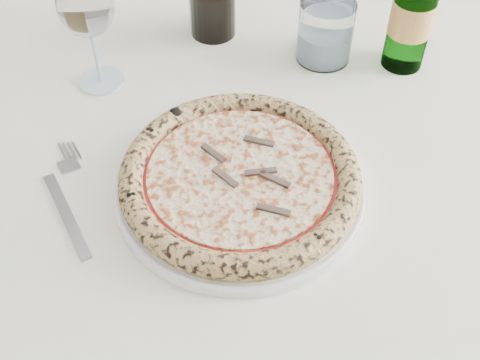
{
  "coord_description": "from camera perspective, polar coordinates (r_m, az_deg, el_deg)",
  "views": [
    {
      "loc": [
        -0.25,
        -0.46,
        1.33
      ],
      "look_at": [
        -0.17,
        0.03,
        0.78
      ],
      "focal_mm": 45.0,
      "sensor_mm": 36.0,
      "label": 1
    }
  ],
  "objects": [
    {
      "name": "tumbler",
      "position": [
        0.96,
        8.06,
        13.44
      ],
      "size": [
        0.08,
        0.08,
        0.1
      ],
      "color": "white",
      "rests_on": "dining_table"
    },
    {
      "name": "beer_bottle",
      "position": [
        0.94,
        16.17,
        15.38
      ],
      "size": [
        0.06,
        0.06,
        0.24
      ],
      "color": "#30802D",
      "rests_on": "dining_table"
    },
    {
      "name": "fork",
      "position": [
        0.78,
        -16.05,
        -1.75
      ],
      "size": [
        0.06,
        0.21,
        0.0
      ],
      "color": "gray",
      "rests_on": "dining_table"
    },
    {
      "name": "dining_table",
      "position": [
        0.9,
        -0.99,
        -0.22
      ],
      "size": [
        1.39,
        0.84,
        0.76
      ],
      "color": "brown",
      "rests_on": "floor"
    },
    {
      "name": "pizza",
      "position": [
        0.74,
        -0.0,
        0.33
      ],
      "size": [
        0.3,
        0.3,
        0.03
      ],
      "color": "tan",
      "rests_on": "plate"
    },
    {
      "name": "plate",
      "position": [
        0.76,
        0.0,
        -0.57
      ],
      "size": [
        0.32,
        0.32,
        0.02
      ],
      "color": "white",
      "rests_on": "dining_table"
    },
    {
      "name": "wine_glass",
      "position": [
        0.87,
        -14.39,
        15.53
      ],
      "size": [
        0.08,
        0.08,
        0.18
      ],
      "color": "silver",
      "rests_on": "dining_table"
    }
  ]
}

